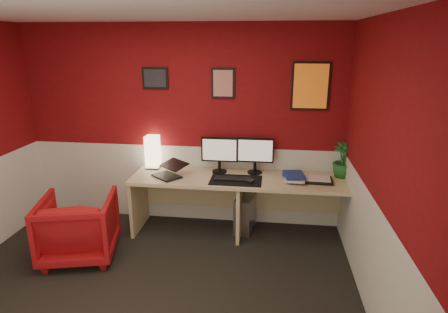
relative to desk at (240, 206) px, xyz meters
The scene contains 24 objects.
ground 1.64m from the desk, 118.68° to the right, with size 4.00×3.50×0.01m, color black.
ceiling 2.67m from the desk, 118.68° to the right, with size 4.00×3.50×0.01m, color white.
wall_back 1.22m from the desk, 155.83° to the left, with size 4.00×0.01×2.50m, color maroon.
wall_right 2.07m from the desk, 48.77° to the right, with size 0.01×3.50×2.50m, color maroon.
wainscot_back 0.85m from the desk, 156.14° to the left, with size 4.00×0.01×1.00m, color silver.
wainscot_right 1.87m from the desk, 48.89° to the right, with size 0.01×3.50×1.00m, color silver.
desk is the anchor object (origin of this frame).
shoji_lamp 1.29m from the desk, 168.46° to the left, with size 0.16×0.16×0.40m, color #FFE5B2.
laptop 1.00m from the desk, behind, with size 0.33×0.23×0.22m, color black.
monitor_left 0.73m from the desk, 147.02° to the left, with size 0.45×0.06×0.58m, color black.
monitor_right 0.70m from the desk, 51.24° to the left, with size 0.45×0.06×0.58m, color black.
desk_mat 0.38m from the desk, 115.71° to the right, with size 0.60×0.38×0.01m, color black.
keyboard 0.40m from the desk, 138.13° to the right, with size 0.42×0.14×0.02m, color black.
mouse 0.43m from the desk, 48.05° to the right, with size 0.06×0.10×0.03m, color black.
book_bottom 0.65m from the desk, ahead, with size 0.23×0.31×0.03m, color navy.
book_middle 0.66m from the desk, ahead, with size 0.23×0.32×0.02m, color silver.
book_top 0.67m from the desk, ahead, with size 0.23×0.31×0.03m, color navy.
zen_tray 0.96m from the desk, ahead, with size 0.35×0.25×0.03m, color black.
potted_plant 1.34m from the desk, ahead, with size 0.24×0.24×0.42m, color #19591E.
pc_tower 0.20m from the desk, 65.60° to the left, with size 0.20×0.45×0.45m, color #99999E.
armchair 1.84m from the desk, 156.96° to the right, with size 0.75×0.77×0.70m, color #A41317.
art_left 1.86m from the desk, 162.97° to the left, with size 0.32×0.02×0.26m, color black.
art_center 1.49m from the desk, 126.83° to the left, with size 0.28×0.02×0.36m, color red.
art_right 1.65m from the desk, 22.99° to the left, with size 0.44×0.02×0.56m, color orange.
Camera 1 is at (1.10, -2.79, 2.28)m, focal length 30.34 mm.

